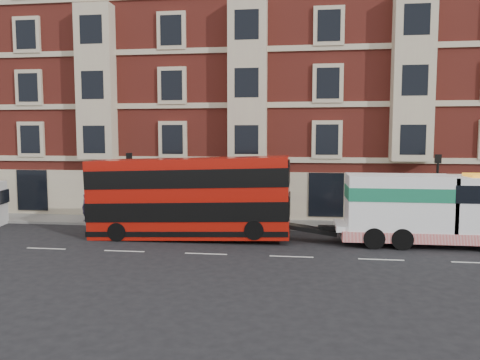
{
  "coord_description": "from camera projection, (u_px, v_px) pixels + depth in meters",
  "views": [
    {
      "loc": [
        4.37,
        -21.14,
        5.51
      ],
      "look_at": [
        1.1,
        4.0,
        3.13
      ],
      "focal_mm": 35.0,
      "sensor_mm": 36.0,
      "label": 1
    }
  ],
  "objects": [
    {
      "name": "double_decker_bus",
      "position": [
        189.0,
        196.0,
        25.03
      ],
      "size": [
        10.71,
        2.46,
        4.33
      ],
      "color": "#A31109",
      "rests_on": "ground"
    },
    {
      "name": "ground",
      "position": [
        206.0,
        254.0,
        21.95
      ],
      "size": [
        120.0,
        120.0,
        0.0
      ],
      "primitive_type": "plane",
      "color": "black",
      "rests_on": "ground"
    },
    {
      "name": "lamp_post_east",
      "position": [
        437.0,
        187.0,
        26.28
      ],
      "size": [
        0.35,
        0.15,
        4.35
      ],
      "color": "black",
      "rests_on": "sidewalk"
    },
    {
      "name": "lamp_post_west",
      "position": [
        130.0,
        183.0,
        28.59
      ],
      "size": [
        0.35,
        0.15,
        4.35
      ],
      "color": "black",
      "rests_on": "sidewalk"
    },
    {
      "name": "victorian_terrace",
      "position": [
        251.0,
        77.0,
        35.76
      ],
      "size": [
        45.0,
        12.0,
        20.4
      ],
      "color": "maroon",
      "rests_on": "ground"
    },
    {
      "name": "pedestrian",
      "position": [
        86.0,
        208.0,
        29.41
      ],
      "size": [
        0.77,
        0.7,
        1.76
      ],
      "primitive_type": "imported",
      "rotation": [
        0.0,
        0.0,
        -0.57
      ],
      "color": "#231C38",
      "rests_on": "sidewalk"
    },
    {
      "name": "tow_truck",
      "position": [
        423.0,
        208.0,
        23.52
      ],
      "size": [
        8.57,
        2.53,
        3.57
      ],
      "color": "white",
      "rests_on": "ground"
    },
    {
      "name": "sidewalk",
      "position": [
        230.0,
        223.0,
        29.35
      ],
      "size": [
        90.0,
        3.0,
        0.15
      ],
      "primitive_type": "cube",
      "color": "slate",
      "rests_on": "ground"
    }
  ]
}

